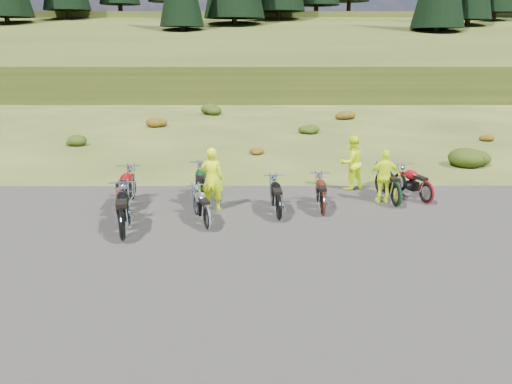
{
  "coord_description": "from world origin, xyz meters",
  "views": [
    {
      "loc": [
        -0.43,
        -12.51,
        4.77
      ],
      "look_at": [
        -0.39,
        0.63,
        0.82
      ],
      "focal_mm": 35.0,
      "sensor_mm": 36.0,
      "label": 1
    }
  ],
  "objects_px": {
    "motorcycle_3": "(208,231)",
    "person_middle": "(212,180)",
    "motorcycle_0": "(123,241)",
    "motorcycle_7": "(395,207)"
  },
  "relations": [
    {
      "from": "motorcycle_3",
      "to": "motorcycle_7",
      "type": "relative_size",
      "value": 0.9
    },
    {
      "from": "motorcycle_0",
      "to": "motorcycle_7",
      "type": "distance_m",
      "value": 7.98
    },
    {
      "from": "motorcycle_3",
      "to": "person_middle",
      "type": "height_order",
      "value": "person_middle"
    },
    {
      "from": "person_middle",
      "to": "motorcycle_7",
      "type": "bearing_deg",
      "value": -168.86
    },
    {
      "from": "person_middle",
      "to": "motorcycle_0",
      "type": "bearing_deg",
      "value": 58.77
    },
    {
      "from": "motorcycle_7",
      "to": "motorcycle_0",
      "type": "bearing_deg",
      "value": 102.76
    },
    {
      "from": "motorcycle_0",
      "to": "motorcycle_7",
      "type": "height_order",
      "value": "motorcycle_0"
    },
    {
      "from": "motorcycle_0",
      "to": "motorcycle_3",
      "type": "height_order",
      "value": "motorcycle_0"
    },
    {
      "from": "motorcycle_0",
      "to": "person_middle",
      "type": "distance_m",
      "value": 3.31
    },
    {
      "from": "motorcycle_7",
      "to": "person_middle",
      "type": "xyz_separation_m",
      "value": [
        -5.48,
        -0.22,
        0.93
      ]
    }
  ]
}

